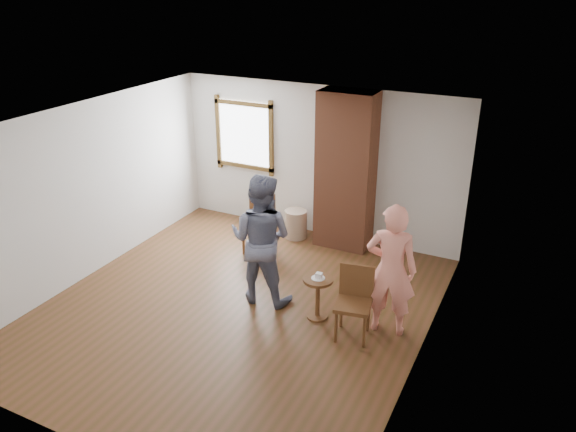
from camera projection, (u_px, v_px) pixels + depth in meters
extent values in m
plane|color=brown|center=(237.00, 308.00, 7.73)|extent=(5.50, 5.50, 0.00)
cube|color=silver|center=(318.00, 162.00, 9.47)|extent=(5.00, 0.04, 2.60)
cube|color=silver|center=(87.00, 191.00, 8.22)|extent=(0.04, 5.50, 2.60)
cube|color=silver|center=(427.00, 263.00, 6.20)|extent=(0.04, 5.50, 2.60)
cube|color=white|center=(229.00, 123.00, 6.69)|extent=(5.00, 5.50, 0.04)
cube|color=brown|center=(244.00, 135.00, 9.88)|extent=(1.14, 0.06, 1.34)
cube|color=white|center=(245.00, 135.00, 9.90)|extent=(1.00, 0.02, 1.20)
cube|color=#9C5537|center=(346.00, 172.00, 9.02)|extent=(0.90, 0.50, 2.60)
cylinder|color=tan|center=(296.00, 224.00, 9.70)|extent=(0.47, 0.47, 0.50)
cylinder|color=black|center=(255.00, 224.00, 10.10)|extent=(0.19, 0.19, 0.15)
cube|color=brown|center=(258.00, 225.00, 9.11)|extent=(0.50, 0.50, 0.05)
cylinder|color=brown|center=(243.00, 241.00, 9.11)|extent=(0.04, 0.04, 0.48)
cylinder|color=brown|center=(264.00, 244.00, 8.99)|extent=(0.04, 0.04, 0.48)
cylinder|color=brown|center=(252.00, 232.00, 9.42)|extent=(0.04, 0.04, 0.48)
cylinder|color=brown|center=(272.00, 235.00, 9.31)|extent=(0.04, 0.04, 0.48)
cube|color=brown|center=(262.00, 206.00, 9.19)|extent=(0.45, 0.09, 0.48)
cube|color=brown|center=(353.00, 305.00, 6.95)|extent=(0.50, 0.50, 0.05)
cylinder|color=brown|center=(336.00, 326.00, 6.94)|extent=(0.04, 0.04, 0.47)
cylinder|color=brown|center=(364.00, 331.00, 6.85)|extent=(0.04, 0.04, 0.47)
cylinder|color=brown|center=(341.00, 311.00, 7.25)|extent=(0.04, 0.04, 0.47)
cylinder|color=brown|center=(368.00, 315.00, 7.16)|extent=(0.04, 0.04, 0.47)
cube|color=brown|center=(357.00, 281.00, 7.03)|extent=(0.44, 0.12, 0.47)
cylinder|color=brown|center=(318.00, 280.00, 7.30)|extent=(0.40, 0.40, 0.04)
cylinder|color=brown|center=(318.00, 299.00, 7.42)|extent=(0.06, 0.06, 0.54)
cylinder|color=brown|center=(317.00, 316.00, 7.53)|extent=(0.28, 0.28, 0.03)
cylinder|color=white|center=(318.00, 278.00, 7.29)|extent=(0.18, 0.18, 0.01)
cube|color=white|center=(319.00, 276.00, 7.27)|extent=(0.08, 0.07, 0.06)
imported|color=#131636|center=(261.00, 239.00, 7.61)|extent=(0.96, 0.77, 1.85)
imported|color=#FE937F|center=(391.00, 270.00, 6.93)|extent=(0.70, 0.51, 1.76)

